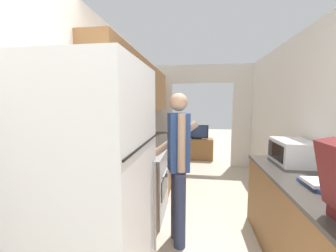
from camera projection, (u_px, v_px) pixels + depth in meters
name	position (u px, v px, depth m)	size (l,w,h in m)	color
wall_left	(122.00, 109.00, 2.77)	(0.38, 7.01, 2.50)	white
wall_right	(332.00, 136.00, 2.06)	(0.06, 7.01, 2.50)	white
wall_far_with_doorway	(202.00, 109.00, 5.09)	(2.76, 0.06, 2.50)	white
counter_left	(153.00, 168.00, 3.61)	(0.62, 3.20, 0.88)	brown
counter_right	(319.00, 241.00, 1.70)	(0.62, 2.21, 0.88)	brown
refrigerator	(94.00, 201.00, 1.40)	(0.74, 0.80, 1.83)	white
range_oven	(143.00, 184.00, 2.89)	(0.66, 0.75, 1.02)	#B7B7BC
person	(178.00, 164.00, 2.26)	(0.54, 0.44, 1.69)	#384266
microwave	(293.00, 152.00, 2.37)	(0.38, 0.53, 0.27)	white
book_stack	(320.00, 184.00, 1.70)	(0.23, 0.31, 0.06)	#2D4C99
tv_cabinet	(196.00, 149.00, 5.81)	(0.89, 0.42, 0.58)	brown
television	(197.00, 132.00, 5.71)	(0.63, 0.16, 0.39)	black
knife	(148.00, 145.00, 3.34)	(0.12, 0.30, 0.02)	#B7B7BC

